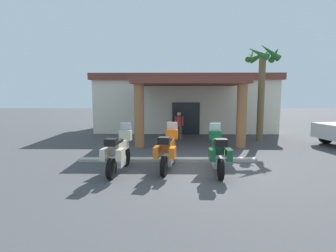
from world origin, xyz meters
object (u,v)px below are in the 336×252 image
pedestrian (179,124)px  motorcycle_cream (119,152)px  motel_building (184,102)px  palm_tree_near_portico (262,74)px  motorcycle_green (218,152)px  motorcycle_orange (168,150)px

pedestrian → motorcycle_cream: bearing=-1.2°
motel_building → motorcycle_cream: 11.32m
motel_building → palm_tree_near_portico: palm_tree_near_portico is taller
motorcycle_green → motorcycle_cream: bearing=92.2°
motorcycle_cream → motorcycle_green: bearing=-82.7°
pedestrian → palm_tree_near_portico: (4.60, -0.25, 2.83)m
motorcycle_green → pedestrian: pedestrian is taller
motel_building → pedestrian: motel_building is taller
palm_tree_near_portico → motorcycle_orange: bearing=-132.2°
pedestrian → motel_building: bearing=-168.6°
motorcycle_orange → pedestrian: (0.68, 6.07, 0.23)m
motel_building → motorcycle_orange: (-1.29, -10.57, -1.37)m
motel_building → pedestrian: bearing=-96.3°
motorcycle_cream → palm_tree_near_portico: palm_tree_near_portico is taller
motel_building → palm_tree_near_portico: 6.42m
motorcycle_cream → pedestrian: bearing=-11.9°
motel_building → pedestrian: 4.68m
motorcycle_orange → motorcycle_green: bearing=-90.6°
motorcycle_cream → palm_tree_near_portico: 9.74m
motorcycle_green → palm_tree_near_portico: 7.77m
motorcycle_orange → pedestrian: 6.11m
motorcycle_orange → pedestrian: pedestrian is taller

